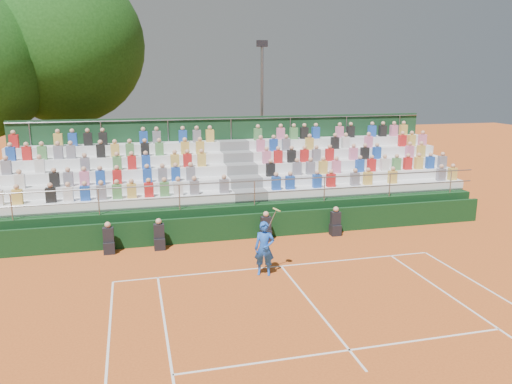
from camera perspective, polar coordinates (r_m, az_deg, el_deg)
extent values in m
plane|color=#C85921|center=(17.08, 2.89, -8.48)|extent=(90.00, 90.00, 0.00)
cube|color=white|center=(17.08, 2.89, -8.46)|extent=(11.00, 0.06, 0.01)
cube|color=white|center=(14.30, 6.72, -12.97)|extent=(0.06, 6.40, 0.01)
cube|color=white|center=(12.45, 10.62, -17.34)|extent=(8.22, 0.06, 0.01)
cube|color=black|center=(19.83, 0.21, -3.85)|extent=(20.00, 0.15, 1.00)
cube|color=black|center=(18.95, -16.43, -6.10)|extent=(0.40, 0.40, 0.44)
cube|color=black|center=(18.80, -16.52, -4.72)|extent=(0.38, 0.25, 0.55)
sphere|color=tan|center=(18.69, -16.60, -3.61)|extent=(0.22, 0.22, 0.22)
cube|color=black|center=(18.94, -10.96, -5.81)|extent=(0.40, 0.40, 0.44)
cube|color=black|center=(18.79, -11.03, -4.42)|extent=(0.38, 0.25, 0.55)
sphere|color=tan|center=(18.68, -11.08, -3.31)|extent=(0.22, 0.22, 0.22)
cube|color=black|center=(19.54, 1.13, -4.97)|extent=(0.40, 0.40, 0.44)
cube|color=black|center=(19.40, 1.13, -3.62)|extent=(0.38, 0.25, 0.55)
sphere|color=tan|center=(19.30, 1.14, -2.54)|extent=(0.22, 0.22, 0.22)
cube|color=black|center=(20.47, 9.04, -4.29)|extent=(0.40, 0.40, 0.44)
cube|color=black|center=(20.33, 9.09, -3.00)|extent=(0.38, 0.25, 0.55)
sphere|color=tan|center=(20.23, 9.12, -1.97)|extent=(0.22, 0.22, 0.22)
cube|color=black|center=(22.71, -1.72, -1.41)|extent=(20.00, 5.20, 1.20)
cube|color=white|center=(20.40, -15.53, -1.20)|extent=(9.30, 0.85, 0.42)
cube|color=white|center=(22.73, 12.49, 0.40)|extent=(9.30, 0.85, 0.42)
cube|color=slate|center=(20.93, -0.75, -0.37)|extent=(1.40, 0.85, 0.42)
cube|color=white|center=(21.14, -15.56, 0.45)|extent=(9.30, 0.85, 0.42)
cube|color=white|center=(23.39, 11.62, 1.84)|extent=(9.30, 0.85, 0.42)
cube|color=slate|center=(21.64, -1.27, 1.22)|extent=(1.40, 0.85, 0.42)
cube|color=white|center=(21.89, -15.58, 1.99)|extent=(9.30, 0.85, 0.42)
cube|color=white|center=(24.07, 10.79, 3.21)|extent=(9.30, 0.85, 0.42)
cube|color=slate|center=(22.38, -1.76, 2.70)|extent=(1.40, 0.85, 0.42)
cube|color=white|center=(22.65, -15.61, 3.43)|extent=(9.30, 0.85, 0.42)
cube|color=white|center=(24.77, 10.01, 4.50)|extent=(9.30, 0.85, 0.42)
cube|color=slate|center=(23.13, -2.22, 4.09)|extent=(1.40, 0.85, 0.42)
cube|color=white|center=(23.43, -15.63, 4.78)|extent=(9.30, 0.85, 0.42)
cube|color=white|center=(25.49, 9.27, 5.71)|extent=(9.30, 0.85, 0.42)
cube|color=slate|center=(23.89, -2.66, 5.39)|extent=(1.40, 0.85, 0.42)
cube|color=#163B20|center=(24.53, -2.88, 3.49)|extent=(20.00, 0.12, 4.40)
cylinder|color=gray|center=(19.92, -0.18, 1.28)|extent=(20.00, 0.05, 0.05)
cylinder|color=gray|center=(24.18, -2.89, 8.36)|extent=(20.00, 0.05, 0.05)
cube|color=gold|center=(20.58, -25.62, -0.50)|extent=(0.36, 0.24, 0.56)
cube|color=black|center=(20.37, -22.40, -0.32)|extent=(0.36, 0.24, 0.56)
cube|color=silver|center=(20.28, -20.65, -0.23)|extent=(0.36, 0.24, 0.56)
cube|color=#1E4CB2|center=(20.22, -18.94, -0.13)|extent=(0.36, 0.24, 0.56)
cube|color=slate|center=(20.17, -17.25, -0.04)|extent=(0.36, 0.24, 0.56)
cube|color=#4C8C4C|center=(20.15, -15.58, 0.05)|extent=(0.36, 0.24, 0.56)
cube|color=gold|center=(20.14, -14.02, 0.14)|extent=(0.36, 0.24, 0.56)
cube|color=red|center=(20.14, -12.14, 0.24)|extent=(0.36, 0.24, 0.56)
cube|color=#4C8C4C|center=(20.17, -10.41, 0.33)|extent=(0.36, 0.24, 0.56)
cube|color=silver|center=(20.21, -8.87, 0.42)|extent=(0.36, 0.24, 0.56)
cube|color=slate|center=(20.27, -7.05, 0.52)|extent=(0.36, 0.24, 0.56)
cube|color=slate|center=(20.45, -3.66, 0.70)|extent=(0.36, 0.24, 0.56)
cube|color=silver|center=(21.31, -25.37, 1.11)|extent=(0.36, 0.24, 0.56)
cube|color=black|center=(21.10, -22.03, 1.31)|extent=(0.36, 0.24, 0.56)
cube|color=slate|center=(21.03, -20.65, 1.39)|extent=(0.36, 0.24, 0.56)
cube|color=pink|center=(20.97, -19.01, 1.49)|extent=(0.36, 0.24, 0.56)
cube|color=#1E4CB2|center=(20.92, -17.36, 1.58)|extent=(0.36, 0.24, 0.56)
cube|color=red|center=(20.89, -15.58, 1.68)|extent=(0.36, 0.24, 0.56)
cube|color=#1E4CB2|center=(20.89, -12.32, 1.86)|extent=(0.36, 0.24, 0.56)
cube|color=slate|center=(20.92, -10.63, 1.95)|extent=(0.36, 0.24, 0.56)
cube|color=#1E4CB2|center=(20.95, -9.16, 2.03)|extent=(0.36, 0.24, 0.56)
cube|color=slate|center=(21.01, -7.48, 2.12)|extent=(0.36, 0.24, 0.56)
cube|color=slate|center=(22.19, -26.63, 2.52)|extent=(0.36, 0.24, 0.56)
cube|color=silver|center=(21.95, -23.47, 2.72)|extent=(0.36, 0.24, 0.56)
cube|color=slate|center=(21.73, -18.96, 3.00)|extent=(0.36, 0.24, 0.56)
cube|color=#4C8C4C|center=(21.66, -15.57, 3.20)|extent=(0.36, 0.24, 0.56)
cube|color=red|center=(21.65, -14.00, 3.29)|extent=(0.36, 0.24, 0.56)
cube|color=#1E4CB2|center=(21.65, -12.46, 3.37)|extent=(0.36, 0.24, 0.56)
cube|color=gold|center=(21.72, -9.26, 3.54)|extent=(0.36, 0.24, 0.56)
cube|color=red|center=(21.77, -7.83, 3.61)|extent=(0.36, 0.24, 0.56)
cube|color=gold|center=(21.84, -6.23, 3.68)|extent=(0.36, 0.24, 0.56)
cube|color=#1E4CB2|center=(22.94, -26.23, 3.93)|extent=(0.36, 0.24, 0.56)
cube|color=red|center=(22.82, -24.71, 4.03)|extent=(0.36, 0.24, 0.56)
cube|color=#4C8C4C|center=(22.72, -23.24, 4.13)|extent=(0.36, 0.24, 0.56)
cube|color=slate|center=(22.63, -21.66, 4.24)|extent=(0.36, 0.24, 0.56)
cube|color=slate|center=(22.56, -20.39, 4.32)|extent=(0.36, 0.24, 0.56)
cube|color=black|center=(22.46, -17.32, 4.51)|extent=(0.36, 0.24, 0.56)
cube|color=gold|center=(22.44, -15.80, 4.60)|extent=(0.36, 0.24, 0.56)
cube|color=#4C8C4C|center=(22.42, -14.21, 4.69)|extent=(0.36, 0.24, 0.56)
cube|color=black|center=(22.43, -12.57, 4.78)|extent=(0.36, 0.24, 0.56)
cube|color=#4C8C4C|center=(22.46, -10.98, 4.86)|extent=(0.36, 0.24, 0.56)
cube|color=gold|center=(22.54, -8.11, 5.00)|extent=(0.36, 0.24, 0.56)
cube|color=gold|center=(22.62, -6.41, 5.07)|extent=(0.36, 0.24, 0.56)
cube|color=red|center=(23.72, -25.94, 5.24)|extent=(0.36, 0.24, 0.56)
cube|color=gold|center=(23.42, -21.66, 5.55)|extent=(0.36, 0.24, 0.56)
cube|color=#1E4CB2|center=(23.35, -20.22, 5.64)|extent=(0.36, 0.24, 0.56)
cube|color=black|center=(23.29, -18.66, 5.74)|extent=(0.36, 0.24, 0.56)
cube|color=black|center=(23.25, -17.08, 5.84)|extent=(0.36, 0.24, 0.56)
cube|color=#1E4CB2|center=(23.22, -12.73, 6.09)|extent=(0.36, 0.24, 0.56)
cube|color=slate|center=(23.24, -11.28, 6.16)|extent=(0.36, 0.24, 0.56)
cube|color=#1E4CB2|center=(23.33, -8.36, 6.30)|extent=(0.36, 0.24, 0.56)
cube|color=slate|center=(23.40, -6.78, 6.36)|extent=(0.36, 0.24, 0.56)
cube|color=gold|center=(23.49, -5.29, 6.42)|extent=(0.36, 0.24, 0.56)
cube|color=#1E4CB2|center=(20.96, 2.31, 1.02)|extent=(0.36, 0.24, 0.56)
cube|color=#1E4CB2|center=(21.13, 3.91, 1.10)|extent=(0.36, 0.24, 0.56)
cube|color=#1E4CB2|center=(21.53, 6.99, 1.25)|extent=(0.36, 0.24, 0.56)
cube|color=red|center=(21.77, 8.55, 1.33)|extent=(0.36, 0.24, 0.56)
cube|color=slate|center=(22.22, 11.23, 1.46)|extent=(0.36, 0.24, 0.56)
cube|color=gold|center=(22.49, 12.65, 1.53)|extent=(0.36, 0.24, 0.56)
cube|color=gold|center=(23.05, 15.33, 1.66)|extent=(0.36, 0.24, 0.56)
cube|color=slate|center=(24.34, 20.38, 1.89)|extent=(0.36, 0.24, 0.56)
cube|color=gold|center=(24.68, 21.53, 1.94)|extent=(0.36, 0.24, 0.56)
cube|color=black|center=(21.67, 1.67, 2.55)|extent=(0.36, 0.24, 0.56)
cube|color=slate|center=(22.03, 4.71, 2.68)|extent=(0.36, 0.24, 0.56)
cube|color=slate|center=(22.24, 6.23, 2.75)|extent=(0.36, 0.24, 0.56)
cube|color=gold|center=(22.45, 7.67, 2.81)|extent=(0.36, 0.24, 0.56)
cube|color=pink|center=(22.69, 9.16, 2.86)|extent=(0.36, 0.24, 0.56)
cube|color=#1E4CB2|center=(23.16, 11.77, 2.96)|extent=(0.36, 0.24, 0.56)
cube|color=red|center=(23.42, 13.05, 3.01)|extent=(0.36, 0.24, 0.56)
cube|color=silver|center=(23.72, 14.46, 3.05)|extent=(0.36, 0.24, 0.56)
cube|color=#4C8C4C|center=(24.02, 15.75, 3.10)|extent=(0.36, 0.24, 0.56)
cube|color=red|center=(24.31, 16.94, 3.13)|extent=(0.36, 0.24, 0.56)
cube|color=gold|center=(24.60, 18.08, 3.17)|extent=(0.36, 0.24, 0.56)
cube|color=#1E4CB2|center=(24.93, 19.26, 3.20)|extent=(0.36, 0.24, 0.56)
cube|color=slate|center=(25.29, 20.50, 3.24)|extent=(0.36, 0.24, 0.56)
cube|color=pink|center=(22.42, 1.22, 4.00)|extent=(0.36, 0.24, 0.56)
cube|color=red|center=(22.57, 2.54, 4.05)|extent=(0.36, 0.24, 0.56)
cube|color=black|center=(22.76, 4.08, 4.10)|extent=(0.36, 0.24, 0.56)
cube|color=red|center=(22.96, 5.55, 4.15)|extent=(0.36, 0.24, 0.56)
cube|color=slate|center=(23.16, 6.90, 4.19)|extent=(0.36, 0.24, 0.56)
cube|color=red|center=(23.40, 8.40, 4.24)|extent=(0.36, 0.24, 0.56)
cube|color=pink|center=(23.87, 11.06, 4.31)|extent=(0.36, 0.24, 0.56)
cube|color=black|center=(24.13, 12.32, 4.34)|extent=(0.36, 0.24, 0.56)
cube|color=#1E4CB2|center=(24.41, 13.63, 4.37)|extent=(0.36, 0.24, 0.56)
cube|color=pink|center=(25.26, 17.14, 4.44)|extent=(0.36, 0.24, 0.56)
cube|color=gold|center=(25.58, 18.34, 4.46)|extent=(0.36, 0.24, 0.56)
cube|color=pink|center=(23.16, 0.53, 5.34)|extent=(0.36, 0.24, 0.56)
cube|color=#1E4CB2|center=(23.32, 2.02, 5.38)|extent=(0.36, 0.24, 0.56)
cube|color=slate|center=(23.50, 3.46, 5.43)|extent=(0.36, 0.24, 0.56)
cube|color=gold|center=(23.87, 6.13, 5.49)|extent=(0.36, 0.24, 0.56)
cube|color=black|center=(24.35, 9.00, 5.55)|extent=(0.36, 0.24, 0.56)
cube|color=silver|center=(24.57, 10.19, 5.58)|extent=(0.36, 0.24, 0.56)
cube|color=pink|center=(25.09, 12.73, 5.61)|extent=(0.36, 0.24, 0.56)
cube|color=red|center=(25.96, 16.37, 5.64)|extent=(0.36, 0.24, 0.56)
cube|color=gold|center=(26.22, 17.34, 5.65)|extent=(0.36, 0.24, 0.56)
cube|color=pink|center=(26.55, 18.48, 5.65)|extent=(0.36, 0.24, 0.56)
cube|color=#4C8C4C|center=(23.95, 0.22, 6.60)|extent=(0.36, 0.24, 0.56)
cube|color=pink|center=(24.25, 2.83, 6.67)|extent=(0.36, 0.24, 0.56)
cube|color=#4C8C4C|center=(24.45, 4.33, 6.70)|extent=(0.36, 0.24, 0.56)
cube|color=black|center=(24.63, 5.53, 6.72)|extent=(0.36, 0.24, 0.56)
cube|color=#1E4CB2|center=(24.83, 6.83, 6.74)|extent=(0.36, 0.24, 0.56)
cube|color=pink|center=(25.31, 9.52, 6.77)|extent=(0.36, 0.24, 0.56)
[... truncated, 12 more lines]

